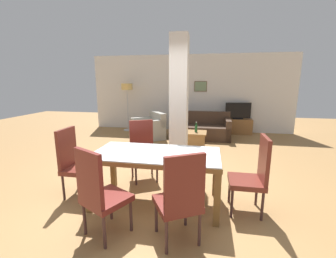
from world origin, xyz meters
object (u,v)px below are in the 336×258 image
coffee_table (194,139)px  floor_lamp (127,91)px  dining_table (156,163)px  sofa (200,129)px  dining_chair_head_right (254,173)px  dining_chair_head_left (75,161)px  dining_chair_far_left (143,148)px  armchair (149,129)px  dining_chair_near_left (100,192)px  tv_screen (238,111)px  dining_chair_near_right (180,197)px  bottle (196,128)px  tv_stand (237,126)px

coffee_table → floor_lamp: 3.33m
dining_table → sofa: bearing=83.5°
dining_table → dining_chair_head_right: bearing=0.0°
dining_chair_head_left → dining_chair_far_left: bearing=134.2°
dining_chair_far_left → armchair: 2.98m
dining_chair_near_left → coffee_table: (0.79, 3.84, -0.35)m
dining_chair_head_left → sofa: bearing=156.5°
armchair → tv_screen: bearing=-104.1°
dining_chair_near_right → dining_chair_head_right: same height
dining_chair_far_left → bottle: dining_chair_far_left is taller
dining_table → tv_screen: tv_screen is taller
dining_chair_head_left → tv_stand: bearing=148.6°
armchair → dining_chair_near_right: bearing=162.1°
armchair → tv_stand: bearing=-104.1°
bottle → tv_stand: 2.34m
coffee_table → bottle: bearing=-7.7°
dining_chair_head_left → sofa: 4.43m
floor_lamp → bottle: bearing=-34.5°
floor_lamp → dining_chair_near_left: bearing=-72.7°
bottle → tv_screen: tv_screen is taller
coffee_table → dining_chair_head_left: bearing=-118.8°
dining_chair_head_left → coffee_table: bearing=151.2°
floor_lamp → dining_chair_near_right: bearing=-64.5°
armchair → coffee_table: armchair is taller
dining_chair_near_left → bottle: bearing=105.5°
bottle → dining_chair_near_right: bearing=-89.1°
dining_chair_near_left → sofa: size_ratio=0.58×
dining_chair_near_left → coffee_table: 3.94m
dining_table → dining_chair_near_left: dining_chair_near_left is taller
dining_chair_head_left → sofa: size_ratio=0.58×
dining_chair_near_right → armchair: bearing=79.7°
dining_chair_near_left → coffee_table: dining_chair_near_left is taller
tv_screen → floor_lamp: 3.95m
bottle → tv_stand: size_ratio=0.29×
armchair → dining_table: bearing=159.7°
dining_chair_head_right → coffee_table: 3.17m
dining_chair_head_right → bottle: bearing=17.7°
sofa → tv_stand: (1.23, 0.86, -0.03)m
dining_table → bottle: size_ratio=6.54×
dining_chair_near_right → bottle: bearing=61.5°
armchair → floor_lamp: 1.89m
bottle → tv_stand: (1.30, 1.93, -0.28)m
coffee_table → dining_chair_near_left: bearing=-101.7°
armchair → bottle: size_ratio=4.43×
dining_chair_near_right → dining_chair_head_right: (0.89, 0.80, 0.00)m
dining_table → coffee_table: bearing=83.5°
dining_chair_head_right → sofa: dining_chair_head_right is taller
dining_chair_far_left → tv_screen: dining_chair_far_left is taller
dining_chair_far_left → dining_chair_near_left: bearing=61.4°
dining_chair_near_right → armchair: size_ratio=0.87×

